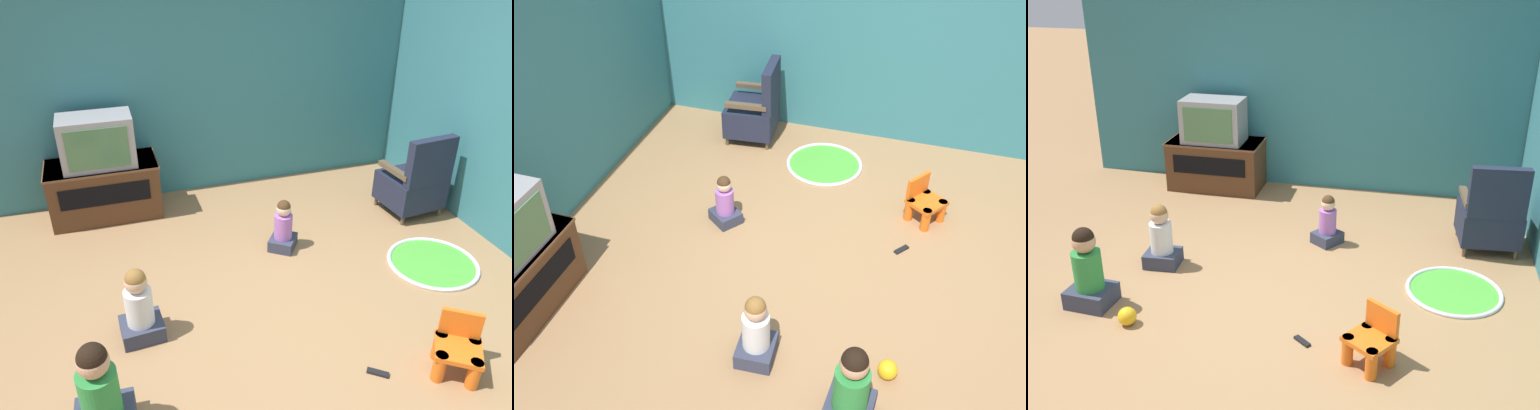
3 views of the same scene
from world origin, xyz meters
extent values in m
plane|color=#9E754C|center=(0.00, 0.00, 0.00)|extent=(30.00, 30.00, 0.00)
cube|color=teal|center=(-0.34, 2.57, 1.25)|extent=(5.32, 0.12, 2.51)
cube|color=teal|center=(2.26, -0.18, 1.25)|extent=(0.12, 5.63, 2.51)
cube|color=black|center=(-1.30, 1.94, 0.36)|extent=(0.87, 0.01, 0.21)
cube|color=#47754C|center=(-1.30, 1.97, 0.84)|extent=(0.58, 0.02, 0.40)
cylinder|color=brown|center=(1.98, 1.55, 0.05)|extent=(0.04, 0.04, 0.10)
cylinder|color=brown|center=(1.52, 1.51, 0.05)|extent=(0.04, 0.04, 0.10)
cylinder|color=brown|center=(2.03, 1.10, 0.05)|extent=(0.04, 0.04, 0.10)
cylinder|color=brown|center=(1.56, 1.06, 0.05)|extent=(0.04, 0.04, 0.10)
cube|color=#1E2338|center=(1.77, 1.31, 0.26)|extent=(0.60, 0.59, 0.32)
cube|color=#1E2338|center=(1.79, 1.08, 0.66)|extent=(0.53, 0.15, 0.49)
cube|color=brown|center=(2.01, 1.33, 0.52)|extent=(0.11, 0.46, 0.05)
cube|color=brown|center=(1.53, 1.28, 0.52)|extent=(0.11, 0.46, 0.05)
cylinder|color=orange|center=(0.68, -0.76, 0.11)|extent=(0.08, 0.08, 0.23)
cylinder|color=orange|center=(0.86, -0.89, 0.11)|extent=(0.08, 0.08, 0.23)
cylinder|color=orange|center=(0.79, -0.60, 0.11)|extent=(0.08, 0.08, 0.23)
cylinder|color=orange|center=(0.97, -0.72, 0.11)|extent=(0.08, 0.08, 0.23)
cube|color=orange|center=(0.82, -0.74, 0.21)|extent=(0.41, 0.41, 0.04)
cube|color=orange|center=(0.90, -0.64, 0.33)|extent=(0.24, 0.19, 0.20)
cylinder|color=green|center=(1.45, 0.37, 0.01)|extent=(0.81, 0.81, 0.01)
torus|color=silver|center=(1.45, 0.37, 0.01)|extent=(0.82, 0.82, 0.04)
cube|color=#33384C|center=(-1.17, 0.27, 0.07)|extent=(0.33, 0.29, 0.13)
cylinder|color=silver|center=(-1.17, 0.27, 0.28)|extent=(0.20, 0.20, 0.29)
sphere|color=#D8AD8C|center=(-1.17, 0.27, 0.50)|extent=(0.16, 0.16, 0.16)
sphere|color=olive|center=(-1.17, 0.27, 0.53)|extent=(0.15, 0.15, 0.15)
cube|color=#33384C|center=(0.24, 1.05, 0.06)|extent=(0.34, 0.34, 0.11)
cylinder|color=#A566BF|center=(0.24, 1.05, 0.23)|extent=(0.17, 0.17, 0.24)
sphere|color=beige|center=(0.24, 1.05, 0.42)|extent=(0.14, 0.14, 0.14)
sphere|color=#472D19|center=(0.24, 1.05, 0.45)|extent=(0.13, 0.13, 0.13)
cylinder|color=#2D8C3F|center=(-1.48, -0.48, 0.32)|extent=(0.23, 0.23, 0.33)
sphere|color=tan|center=(-1.48, -0.48, 0.58)|extent=(0.19, 0.19, 0.19)
sphere|color=black|center=(-1.48, -0.48, 0.61)|extent=(0.17, 0.17, 0.17)
sphere|color=yellow|center=(-1.06, -0.68, 0.07)|extent=(0.15, 0.15, 0.15)
cube|color=black|center=(0.32, -0.60, 0.01)|extent=(0.15, 0.13, 0.02)
camera|label=1|loc=(-1.23, -2.65, 2.70)|focal=35.00mm
camera|label=2|loc=(-3.83, -0.67, 3.62)|focal=42.00mm
camera|label=3|loc=(1.01, -4.23, 2.75)|focal=42.00mm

